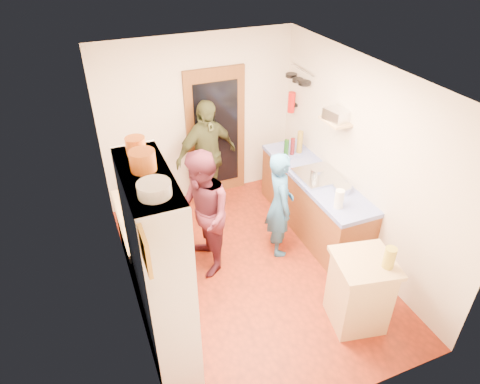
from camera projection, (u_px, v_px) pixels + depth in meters
floor at (250, 269)px, 5.69m from camera, size 3.00×4.00×0.02m
ceiling at (254, 75)px, 4.25m from camera, size 3.00×4.00×0.02m
wall_back at (199, 121)px, 6.52m from camera, size 3.00×0.02×2.60m
wall_front at (353, 311)px, 3.41m from camera, size 3.00×0.02×2.60m
wall_left at (120, 215)px, 4.49m from camera, size 0.02×4.00×2.60m
wall_right at (360, 162)px, 5.45m from camera, size 0.02×4.00×2.60m
door_frame at (216, 134)px, 6.71m from camera, size 0.95×0.06×2.10m
door_glass at (217, 135)px, 6.68m from camera, size 0.70×0.02×1.70m
hutch_body at (160, 274)px, 4.05m from camera, size 0.40×1.20×2.20m
hutch_top_shelf at (146, 176)px, 3.45m from camera, size 0.40×1.14×0.04m
plate_stack at (154, 189)px, 3.16m from camera, size 0.26×0.26×0.11m
orange_pot_a at (143, 161)px, 3.45m from camera, size 0.21×0.21×0.17m
orange_pot_b at (136, 146)px, 3.69m from camera, size 0.17×0.17×0.15m
left_counter_base at (150, 246)px, 5.41m from camera, size 0.60×1.40×0.85m
left_counter_top at (146, 218)px, 5.17m from camera, size 0.64×1.44×0.05m
toaster at (157, 230)px, 4.78m from camera, size 0.28×0.23×0.18m
kettle at (143, 219)px, 4.95m from camera, size 0.18×0.18×0.19m
orange_bowl at (148, 203)px, 5.32m from camera, size 0.22×0.22×0.08m
chopping_board at (138, 192)px, 5.57m from camera, size 0.34×0.28×0.02m
right_counter_base at (313, 203)px, 6.22m from camera, size 0.60×2.20×0.84m
right_counter_top at (316, 177)px, 5.97m from camera, size 0.62×2.22×0.06m
hob at (318, 175)px, 5.91m from camera, size 0.55×0.58×0.04m
pot_on_hob at (317, 173)px, 5.81m from camera, size 0.18×0.18×0.12m
bottle_a at (286, 149)px, 6.31m from camera, size 0.07×0.07×0.28m
bottle_b at (293, 146)px, 6.39m from camera, size 0.07×0.07×0.26m
bottle_c at (300, 142)px, 6.43m from camera, size 0.10×0.10×0.34m
paper_towel at (339, 199)px, 5.24m from camera, size 0.13×0.13×0.25m
mixing_bowl at (342, 188)px, 5.58m from camera, size 0.29×0.29×0.09m
island_base at (359, 293)px, 4.74m from camera, size 0.65×0.65×0.86m
island_top at (366, 263)px, 4.49m from camera, size 0.73×0.73×0.05m
cutting_board at (359, 259)px, 4.52m from camera, size 0.40×0.34×0.02m
oil_jar at (389, 258)px, 4.34m from camera, size 0.14×0.14×0.24m
pan_rail at (303, 70)px, 6.20m from camera, size 0.02×0.65×0.02m
pan_hang_a at (304, 83)px, 6.12m from camera, size 0.18×0.18×0.05m
pan_hang_b at (297, 80)px, 6.28m from camera, size 0.16×0.16×0.05m
pan_hang_c at (291, 75)px, 6.43m from camera, size 0.17×0.17×0.05m
wall_shelf at (335, 121)px, 5.53m from camera, size 0.26×0.42×0.03m
radio at (336, 115)px, 5.48m from camera, size 0.27×0.34×0.15m
ext_bracket at (295, 105)px, 6.67m from camera, size 0.06×0.10×0.04m
fire_extinguisher at (291, 102)px, 6.62m from camera, size 0.11×0.11×0.32m
picture_frame at (145, 251)px, 2.89m from camera, size 0.03×0.25×0.30m
person_hob at (282, 205)px, 5.60m from camera, size 0.47×0.62×1.51m
person_left at (204, 213)px, 5.29m from camera, size 0.66×0.84×1.70m
person_back at (208, 156)px, 6.43m from camera, size 1.12×0.69×1.77m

